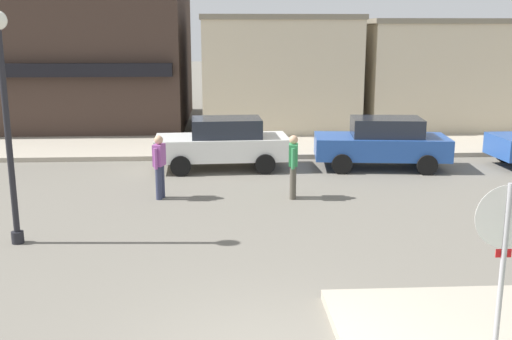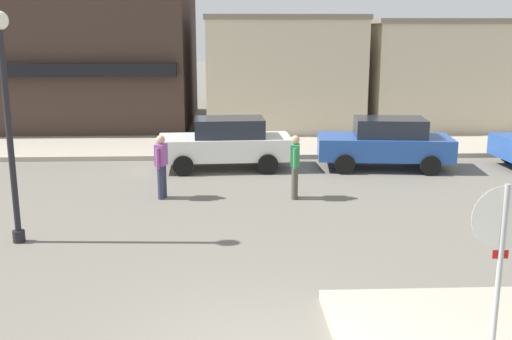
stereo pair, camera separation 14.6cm
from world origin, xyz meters
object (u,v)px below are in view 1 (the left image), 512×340
at_px(parked_car_second, 382,142).
at_px(pedestrian_crossing_near, 159,165).
at_px(lamp_post, 4,94).
at_px(pedestrian_crossing_far, 293,165).
at_px(stop_sign, 505,244).
at_px(parked_car_nearest, 223,143).

distance_m(parked_car_second, pedestrian_crossing_near, 7.15).
height_order(lamp_post, pedestrian_crossing_far, lamp_post).
height_order(stop_sign, lamp_post, lamp_post).
height_order(stop_sign, parked_car_nearest, stop_sign).
distance_m(lamp_post, pedestrian_crossing_near, 4.53).
height_order(parked_car_nearest, parked_car_second, same).
bearing_deg(parked_car_second, parked_car_nearest, 177.61).
height_order(pedestrian_crossing_near, pedestrian_crossing_far, same).
xyz_separation_m(stop_sign, pedestrian_crossing_near, (-5.09, 7.77, -0.65)).
relative_size(lamp_post, parked_car_second, 1.09).
distance_m(parked_car_second, pedestrian_crossing_far, 4.51).
xyz_separation_m(lamp_post, pedestrian_crossing_far, (5.84, 2.98, -2.09)).
bearing_deg(stop_sign, pedestrian_crossing_near, 123.23).
bearing_deg(pedestrian_crossing_far, parked_car_nearest, 116.80).
bearing_deg(lamp_post, pedestrian_crossing_near, 51.32).
distance_m(parked_car_nearest, parked_car_second, 4.87).
xyz_separation_m(parked_car_nearest, parked_car_second, (4.86, -0.20, 0.00)).
xyz_separation_m(parked_car_nearest, pedestrian_crossing_near, (-1.58, -3.30, 0.06)).
xyz_separation_m(parked_car_second, pedestrian_crossing_far, (-3.12, -3.26, 0.06)).
relative_size(stop_sign, parked_car_nearest, 0.56).
bearing_deg(parked_car_nearest, lamp_post, -122.46).
xyz_separation_m(lamp_post, pedestrian_crossing_near, (2.51, 3.14, -2.09)).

